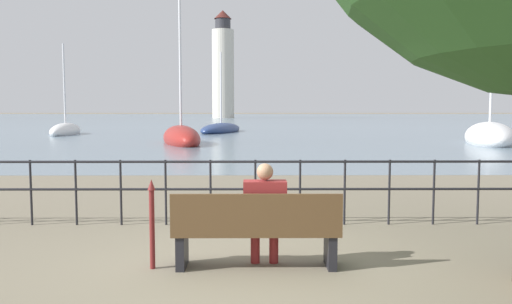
{
  "coord_description": "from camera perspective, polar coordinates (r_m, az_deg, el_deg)",
  "views": [
    {
      "loc": [
        -0.04,
        -5.73,
        1.83
      ],
      "look_at": [
        0.0,
        0.5,
        1.31
      ],
      "focal_mm": 35.0,
      "sensor_mm": 36.0,
      "label": 1
    }
  ],
  "objects": [
    {
      "name": "closed_umbrella",
      "position": [
        5.92,
        -11.81,
        -7.52
      ],
      "size": [
        0.09,
        0.09,
        1.05
      ],
      "color": "maroon",
      "rests_on": "ground_plane"
    },
    {
      "name": "park_bench",
      "position": [
        5.83,
        0.04,
        -9.07
      ],
      "size": [
        1.94,
        0.45,
        0.9
      ],
      "color": "brown",
      "rests_on": "ground_plane"
    },
    {
      "name": "harbor_water",
      "position": [
        164.08,
        -0.37,
        4.07
      ],
      "size": [
        600.0,
        300.0,
        0.01
      ],
      "color": "slate",
      "rests_on": "ground_plane"
    },
    {
      "name": "sailboat_3",
      "position": [
        28.22,
        -8.55,
        1.63
      ],
      "size": [
        3.62,
        6.94,
        9.78
      ],
      "rotation": [
        0.0,
        0.0,
        0.28
      ],
      "color": "maroon",
      "rests_on": "ground_plane"
    },
    {
      "name": "ground_plane",
      "position": [
        6.01,
        0.03,
        -12.98
      ],
      "size": [
        1000.0,
        1000.0,
        0.0
      ],
      "primitive_type": "plane",
      "color": "#7A705B"
    },
    {
      "name": "sailboat_0",
      "position": [
        41.43,
        -20.92,
        2.27
      ],
      "size": [
        2.22,
        6.39,
        7.37
      ],
      "rotation": [
        0.0,
        0.0,
        0.09
      ],
      "color": "white",
      "rests_on": "ground_plane"
    },
    {
      "name": "harbor_lighthouse",
      "position": [
        130.9,
        -3.79,
        9.52
      ],
      "size": [
        5.65,
        5.65,
        27.6
      ],
      "color": "beige",
      "rests_on": "ground_plane"
    },
    {
      "name": "sailboat_1",
      "position": [
        31.03,
        25.12,
        1.56
      ],
      "size": [
        4.68,
        7.88,
        8.44
      ],
      "rotation": [
        0.0,
        0.0,
        -0.31
      ],
      "color": "white",
      "rests_on": "ground_plane"
    },
    {
      "name": "seated_person_left",
      "position": [
        5.85,
        1.02,
        -6.65
      ],
      "size": [
        0.5,
        0.35,
        1.22
      ],
      "color": "maroon",
      "rests_on": "ground_plane"
    },
    {
      "name": "sailboat_2",
      "position": [
        43.17,
        -4.0,
        2.6
      ],
      "size": [
        4.24,
        9.2,
        7.2
      ],
      "rotation": [
        0.0,
        0.0,
        -0.23
      ],
      "color": "navy",
      "rests_on": "ground_plane"
    },
    {
      "name": "promenade_railing",
      "position": [
        7.99,
        -0.08,
        -3.44
      ],
      "size": [
        15.82,
        0.04,
        1.05
      ],
      "color": "black",
      "rests_on": "ground_plane"
    }
  ]
}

